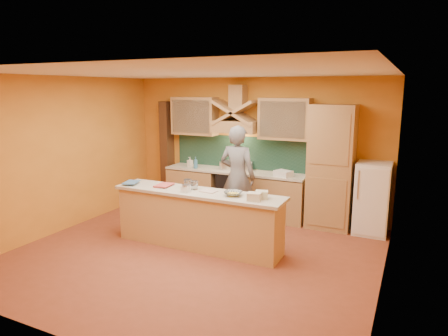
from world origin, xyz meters
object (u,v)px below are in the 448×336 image
at_px(stove, 235,192).
at_px(person, 237,177).
at_px(kitchen_scale, 186,189).
at_px(fridge, 372,198).
at_px(mixing_bowl, 233,194).

height_order(stove, person, person).
height_order(person, kitchen_scale, person).
bearing_deg(stove, person, -62.05).
bearing_deg(fridge, kitchen_scale, -142.50).
bearing_deg(kitchen_scale, mixing_bowl, 4.89).
distance_m(person, mixing_bowl, 1.28).
distance_m(stove, person, 0.96).
xyz_separation_m(fridge, kitchen_scale, (-2.65, -2.03, 0.35)).
xyz_separation_m(person, kitchen_scale, (-0.32, -1.32, 0.03)).
height_order(fridge, person, person).
xyz_separation_m(stove, kitchen_scale, (0.05, -2.03, 0.55)).
height_order(person, mixing_bowl, person).
height_order(fridge, mixing_bowl, fridge).
relative_size(stove, mixing_bowl, 3.22).
bearing_deg(stove, mixing_bowl, -66.42).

